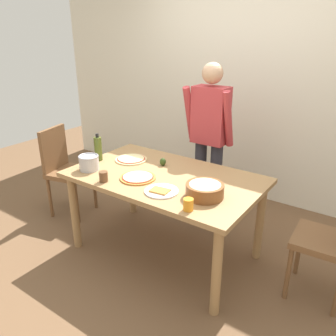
{
  "coord_description": "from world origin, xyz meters",
  "views": [
    {
      "loc": [
        1.53,
        -2.14,
        1.9
      ],
      "look_at": [
        0.0,
        0.05,
        0.81
      ],
      "focal_mm": 36.59,
      "sensor_mm": 36.0,
      "label": 1
    }
  ],
  "objects_px": {
    "dining_table": "(165,185)",
    "pizza_cooked_on_tray": "(138,177)",
    "pizza_raw_on_board": "(131,159)",
    "popcorn_bowl": "(205,189)",
    "olive_oil_bottle": "(98,149)",
    "avocado": "(163,162)",
    "person_cook": "(210,134)",
    "cup_orange": "(188,205)",
    "plate_with_slice": "(161,191)",
    "steel_pot": "(89,163)",
    "chair_wooden_right": "(335,236)",
    "cup_small_brown": "(103,177)",
    "chair_wooden_left": "(64,166)"
  },
  "relations": [
    {
      "from": "pizza_raw_on_board",
      "to": "popcorn_bowl",
      "type": "bearing_deg",
      "value": -15.86
    },
    {
      "from": "chair_wooden_left",
      "to": "olive_oil_bottle",
      "type": "height_order",
      "value": "olive_oil_bottle"
    },
    {
      "from": "pizza_cooked_on_tray",
      "to": "dining_table",
      "type": "bearing_deg",
      "value": 51.42
    },
    {
      "from": "person_cook",
      "to": "plate_with_slice",
      "type": "distance_m",
      "value": 1.05
    },
    {
      "from": "pizza_cooked_on_tray",
      "to": "cup_small_brown",
      "type": "xyz_separation_m",
      "value": [
        -0.19,
        -0.2,
        0.03
      ]
    },
    {
      "from": "pizza_raw_on_board",
      "to": "dining_table",
      "type": "bearing_deg",
      "value": -13.68
    },
    {
      "from": "avocado",
      "to": "chair_wooden_left",
      "type": "bearing_deg",
      "value": -171.58
    },
    {
      "from": "chair_wooden_right",
      "to": "olive_oil_bottle",
      "type": "bearing_deg",
      "value": -172.1
    },
    {
      "from": "dining_table",
      "to": "olive_oil_bottle",
      "type": "distance_m",
      "value": 0.75
    },
    {
      "from": "pizza_cooked_on_tray",
      "to": "chair_wooden_right",
      "type": "bearing_deg",
      "value": 15.44
    },
    {
      "from": "chair_wooden_left",
      "to": "pizza_cooked_on_tray",
      "type": "distance_m",
      "value": 1.21
    },
    {
      "from": "chair_wooden_right",
      "to": "dining_table",
      "type": "bearing_deg",
      "value": -170.31
    },
    {
      "from": "avocado",
      "to": "popcorn_bowl",
      "type": "bearing_deg",
      "value": -28.07
    },
    {
      "from": "pizza_raw_on_board",
      "to": "steel_pot",
      "type": "bearing_deg",
      "value": -110.69
    },
    {
      "from": "olive_oil_bottle",
      "to": "avocado",
      "type": "height_order",
      "value": "olive_oil_bottle"
    },
    {
      "from": "dining_table",
      "to": "pizza_cooked_on_tray",
      "type": "xyz_separation_m",
      "value": [
        -0.14,
        -0.18,
        0.1
      ]
    },
    {
      "from": "person_cook",
      "to": "cup_orange",
      "type": "bearing_deg",
      "value": -67.73
    },
    {
      "from": "avocado",
      "to": "person_cook",
      "type": "bearing_deg",
      "value": 75.65
    },
    {
      "from": "olive_oil_bottle",
      "to": "avocado",
      "type": "distance_m",
      "value": 0.62
    },
    {
      "from": "pizza_cooked_on_tray",
      "to": "steel_pot",
      "type": "relative_size",
      "value": 1.7
    },
    {
      "from": "chair_wooden_right",
      "to": "cup_orange",
      "type": "bearing_deg",
      "value": -143.93
    },
    {
      "from": "olive_oil_bottle",
      "to": "dining_table",
      "type": "bearing_deg",
      "value": 4.55
    },
    {
      "from": "person_cook",
      "to": "pizza_raw_on_board",
      "type": "bearing_deg",
      "value": -126.23
    },
    {
      "from": "person_cook",
      "to": "pizza_raw_on_board",
      "type": "xyz_separation_m",
      "value": [
        -0.47,
        -0.64,
        -0.17
      ]
    },
    {
      "from": "popcorn_bowl",
      "to": "cup_orange",
      "type": "distance_m",
      "value": 0.24
    },
    {
      "from": "chair_wooden_left",
      "to": "olive_oil_bottle",
      "type": "relative_size",
      "value": 3.71
    },
    {
      "from": "person_cook",
      "to": "chair_wooden_left",
      "type": "bearing_deg",
      "value": -150.28
    },
    {
      "from": "plate_with_slice",
      "to": "popcorn_bowl",
      "type": "xyz_separation_m",
      "value": [
        0.31,
        0.12,
        0.05
      ]
    },
    {
      "from": "popcorn_bowl",
      "to": "olive_oil_bottle",
      "type": "distance_m",
      "value": 1.19
    },
    {
      "from": "dining_table",
      "to": "pizza_raw_on_board",
      "type": "relative_size",
      "value": 5.4
    },
    {
      "from": "popcorn_bowl",
      "to": "avocado",
      "type": "bearing_deg",
      "value": 151.93
    },
    {
      "from": "cup_orange",
      "to": "cup_small_brown",
      "type": "height_order",
      "value": "same"
    },
    {
      "from": "chair_wooden_right",
      "to": "avocado",
      "type": "distance_m",
      "value": 1.49
    },
    {
      "from": "chair_wooden_left",
      "to": "steel_pot",
      "type": "bearing_deg",
      "value": -21.04
    },
    {
      "from": "dining_table",
      "to": "popcorn_bowl",
      "type": "distance_m",
      "value": 0.51
    },
    {
      "from": "person_cook",
      "to": "chair_wooden_left",
      "type": "relative_size",
      "value": 1.71
    },
    {
      "from": "chair_wooden_right",
      "to": "popcorn_bowl",
      "type": "distance_m",
      "value": 0.97
    },
    {
      "from": "chair_wooden_left",
      "to": "pizza_cooked_on_tray",
      "type": "height_order",
      "value": "chair_wooden_left"
    },
    {
      "from": "pizza_raw_on_board",
      "to": "popcorn_bowl",
      "type": "height_order",
      "value": "popcorn_bowl"
    },
    {
      "from": "person_cook",
      "to": "cup_small_brown",
      "type": "xyz_separation_m",
      "value": [
        -0.34,
        -1.14,
        -0.14
      ]
    },
    {
      "from": "chair_wooden_left",
      "to": "cup_orange",
      "type": "height_order",
      "value": "chair_wooden_left"
    },
    {
      "from": "dining_table",
      "to": "pizza_cooked_on_tray",
      "type": "bearing_deg",
      "value": -128.58
    },
    {
      "from": "plate_with_slice",
      "to": "steel_pot",
      "type": "distance_m",
      "value": 0.78
    },
    {
      "from": "cup_orange",
      "to": "avocado",
      "type": "relative_size",
      "value": 1.21
    },
    {
      "from": "popcorn_bowl",
      "to": "person_cook",
      "type": "bearing_deg",
      "value": 116.95
    },
    {
      "from": "cup_orange",
      "to": "cup_small_brown",
      "type": "distance_m",
      "value": 0.81
    },
    {
      "from": "pizza_raw_on_board",
      "to": "cup_small_brown",
      "type": "relative_size",
      "value": 3.48
    },
    {
      "from": "steel_pot",
      "to": "cup_small_brown",
      "type": "relative_size",
      "value": 2.04
    },
    {
      "from": "dining_table",
      "to": "chair_wooden_left",
      "type": "bearing_deg",
      "value": -179.99
    },
    {
      "from": "plate_with_slice",
      "to": "popcorn_bowl",
      "type": "bearing_deg",
      "value": 21.25
    }
  ]
}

